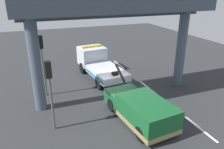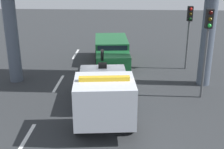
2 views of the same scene
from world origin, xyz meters
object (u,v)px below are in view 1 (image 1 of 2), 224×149
at_px(towed_van_green, 141,110).
at_px(traffic_light_far, 42,53).
at_px(tow_truck_white, 98,63).
at_px(traffic_light_near, 49,81).

relative_size(towed_van_green, traffic_light_far, 1.20).
distance_m(tow_truck_white, towed_van_green, 8.00).
bearing_deg(tow_truck_white, towed_van_green, -179.40).
xyz_separation_m(tow_truck_white, towed_van_green, (-7.99, -0.08, -0.42)).
distance_m(towed_van_green, traffic_light_near, 5.45).
height_order(tow_truck_white, traffic_light_near, traffic_light_near).
height_order(tow_truck_white, towed_van_green, tow_truck_white).
distance_m(towed_van_green, traffic_light_far, 7.83).
xyz_separation_m(tow_truck_white, traffic_light_near, (-6.88, 4.80, 1.74)).
bearing_deg(traffic_light_near, towed_van_green, -102.73).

